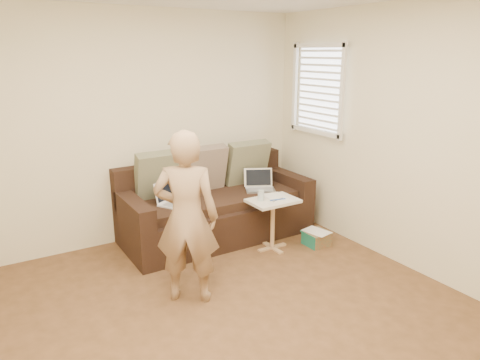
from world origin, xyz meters
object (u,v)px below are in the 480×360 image
(striped_box, at_px, (316,238))
(side_table, at_px, (273,224))
(drinking_glass, at_px, (261,195))
(sofa, at_px, (217,203))
(laptop_silver, at_px, (260,191))
(laptop_white, at_px, (176,204))
(person, at_px, (187,218))

(striped_box, bearing_deg, side_table, 159.13)
(drinking_glass, xyz_separation_m, striped_box, (0.62, -0.23, -0.56))
(sofa, bearing_deg, side_table, -60.16)
(laptop_silver, distance_m, striped_box, 0.87)
(sofa, bearing_deg, laptop_silver, -13.73)
(laptop_silver, bearing_deg, drinking_glass, -96.45)
(sofa, height_order, laptop_white, sofa)
(person, xyz_separation_m, striped_box, (1.73, 0.28, -0.68))
(sofa, relative_size, striped_box, 8.29)
(laptop_white, height_order, striped_box, laptop_white)
(drinking_glass, height_order, striped_box, drinking_glass)
(person, relative_size, side_table, 2.64)
(laptop_silver, relative_size, person, 0.23)
(laptop_white, distance_m, drinking_glass, 0.95)
(side_table, bearing_deg, person, -159.59)
(drinking_glass, distance_m, striped_box, 0.86)
(sofa, xyz_separation_m, laptop_white, (-0.54, -0.04, 0.10))
(striped_box, bearing_deg, sofa, 136.19)
(drinking_glass, bearing_deg, laptop_silver, 56.37)
(drinking_glass, relative_size, striped_box, 0.45)
(laptop_white, distance_m, striped_box, 1.64)
(laptop_white, distance_m, side_table, 1.10)
(person, bearing_deg, laptop_white, -74.21)
(sofa, xyz_separation_m, drinking_glass, (0.23, -0.58, 0.21))
(sofa, distance_m, striped_box, 1.22)
(sofa, relative_size, drinking_glass, 18.33)
(sofa, bearing_deg, laptop_white, -175.71)
(sofa, relative_size, laptop_white, 6.30)
(person, bearing_deg, sofa, -95.10)
(side_table, relative_size, striped_box, 2.19)
(side_table, xyz_separation_m, drinking_glass, (-0.13, 0.04, 0.35))
(person, bearing_deg, striped_box, -136.91)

